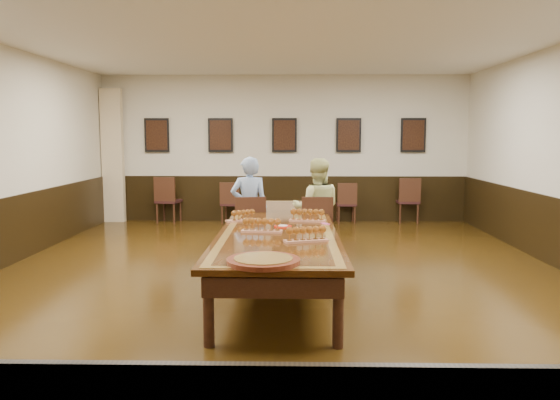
{
  "coord_description": "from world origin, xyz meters",
  "views": [
    {
      "loc": [
        0.16,
        -7.04,
        1.89
      ],
      "look_at": [
        0.0,
        0.5,
        1.0
      ],
      "focal_mm": 35.0,
      "sensor_mm": 36.0,
      "label": 1
    }
  ],
  "objects_px": {
    "spare_chair_b": "(232,202)",
    "carved_platter": "(263,261)",
    "person_man": "(249,208)",
    "conference_table": "(279,234)",
    "spare_chair_a": "(169,199)",
    "person_woman": "(317,209)",
    "chair_man": "(250,227)",
    "spare_chair_d": "(408,200)",
    "spare_chair_c": "(346,203)",
    "chair_woman": "(317,228)"
  },
  "relations": [
    {
      "from": "spare_chair_a",
      "to": "chair_man",
      "type": "bearing_deg",
      "value": 129.38
    },
    {
      "from": "chair_man",
      "to": "spare_chair_a",
      "type": "height_order",
      "value": "spare_chair_a"
    },
    {
      "from": "spare_chair_a",
      "to": "person_man",
      "type": "relative_size",
      "value": 0.64
    },
    {
      "from": "spare_chair_b",
      "to": "spare_chair_c",
      "type": "relative_size",
      "value": 1.01
    },
    {
      "from": "person_man",
      "to": "person_woman",
      "type": "distance_m",
      "value": 1.04
    },
    {
      "from": "person_man",
      "to": "conference_table",
      "type": "relative_size",
      "value": 0.31
    },
    {
      "from": "spare_chair_d",
      "to": "carved_platter",
      "type": "relative_size",
      "value": 1.41
    },
    {
      "from": "chair_man",
      "to": "person_woman",
      "type": "distance_m",
      "value": 1.07
    },
    {
      "from": "spare_chair_d",
      "to": "conference_table",
      "type": "relative_size",
      "value": 0.2
    },
    {
      "from": "chair_man",
      "to": "conference_table",
      "type": "height_order",
      "value": "chair_man"
    },
    {
      "from": "conference_table",
      "to": "spare_chair_b",
      "type": "bearing_deg",
      "value": 103.7
    },
    {
      "from": "person_woman",
      "to": "carved_platter",
      "type": "distance_m",
      "value": 3.57
    },
    {
      "from": "chair_woman",
      "to": "person_man",
      "type": "bearing_deg",
      "value": -6.77
    },
    {
      "from": "carved_platter",
      "to": "conference_table",
      "type": "bearing_deg",
      "value": 87.67
    },
    {
      "from": "spare_chair_a",
      "to": "conference_table",
      "type": "relative_size",
      "value": 0.2
    },
    {
      "from": "spare_chair_c",
      "to": "person_man",
      "type": "height_order",
      "value": "person_man"
    },
    {
      "from": "spare_chair_b",
      "to": "conference_table",
      "type": "xyz_separation_m",
      "value": [
        1.14,
        -4.68,
        0.16
      ]
    },
    {
      "from": "spare_chair_d",
      "to": "carved_platter",
      "type": "bearing_deg",
      "value": 68.89
    },
    {
      "from": "spare_chair_c",
      "to": "person_man",
      "type": "distance_m",
      "value": 3.9
    },
    {
      "from": "chair_woman",
      "to": "conference_table",
      "type": "distance_m",
      "value": 1.29
    },
    {
      "from": "conference_table",
      "to": "spare_chair_c",
      "type": "bearing_deg",
      "value": 74.13
    },
    {
      "from": "chair_man",
      "to": "carved_platter",
      "type": "bearing_deg",
      "value": 88.72
    },
    {
      "from": "spare_chair_b",
      "to": "chair_woman",
      "type": "bearing_deg",
      "value": 123.02
    },
    {
      "from": "chair_man",
      "to": "chair_woman",
      "type": "relative_size",
      "value": 0.99
    },
    {
      "from": "spare_chair_b",
      "to": "carved_platter",
      "type": "distance_m",
      "value": 7.0
    },
    {
      "from": "chair_man",
      "to": "spare_chair_d",
      "type": "height_order",
      "value": "chair_man"
    },
    {
      "from": "spare_chair_b",
      "to": "spare_chair_c",
      "type": "height_order",
      "value": "spare_chair_b"
    },
    {
      "from": "spare_chair_a",
      "to": "person_woman",
      "type": "relative_size",
      "value": 0.65
    },
    {
      "from": "conference_table",
      "to": "person_woman",
      "type": "bearing_deg",
      "value": 66.67
    },
    {
      "from": "chair_man",
      "to": "person_woman",
      "type": "xyz_separation_m",
      "value": [
        1.03,
        0.07,
        0.28
      ]
    },
    {
      "from": "chair_woman",
      "to": "conference_table",
      "type": "bearing_deg",
      "value": 65.79
    },
    {
      "from": "spare_chair_a",
      "to": "carved_platter",
      "type": "relative_size",
      "value": 1.45
    },
    {
      "from": "spare_chair_b",
      "to": "spare_chair_c",
      "type": "distance_m",
      "value": 2.49
    },
    {
      "from": "chair_man",
      "to": "person_woman",
      "type": "relative_size",
      "value": 0.64
    },
    {
      "from": "spare_chair_a",
      "to": "spare_chair_b",
      "type": "bearing_deg",
      "value": -173.11
    },
    {
      "from": "chair_man",
      "to": "spare_chair_d",
      "type": "bearing_deg",
      "value": -138.85
    },
    {
      "from": "spare_chair_b",
      "to": "person_woman",
      "type": "xyz_separation_m",
      "value": [
        1.69,
        -3.4,
        0.33
      ]
    },
    {
      "from": "person_woman",
      "to": "chair_woman",
      "type": "bearing_deg",
      "value": 90.0
    },
    {
      "from": "spare_chair_a",
      "to": "person_man",
      "type": "xyz_separation_m",
      "value": [
        2.04,
        -3.43,
        0.28
      ]
    },
    {
      "from": "spare_chair_b",
      "to": "person_woman",
      "type": "height_order",
      "value": "person_woman"
    },
    {
      "from": "chair_man",
      "to": "carved_platter",
      "type": "relative_size",
      "value": 1.42
    },
    {
      "from": "person_man",
      "to": "conference_table",
      "type": "xyz_separation_m",
      "value": [
        0.49,
        -1.31,
        -0.17
      ]
    },
    {
      "from": "chair_man",
      "to": "spare_chair_d",
      "type": "distance_m",
      "value": 4.82
    },
    {
      "from": "spare_chair_a",
      "to": "carved_platter",
      "type": "distance_m",
      "value": 7.39
    },
    {
      "from": "chair_woman",
      "to": "carved_platter",
      "type": "xyz_separation_m",
      "value": [
        -0.64,
        -3.41,
        0.28
      ]
    },
    {
      "from": "conference_table",
      "to": "carved_platter",
      "type": "bearing_deg",
      "value": -92.33
    },
    {
      "from": "spare_chair_b",
      "to": "carved_platter",
      "type": "bearing_deg",
      "value": 105.97
    },
    {
      "from": "spare_chair_d",
      "to": "person_man",
      "type": "relative_size",
      "value": 0.63
    },
    {
      "from": "chair_man",
      "to": "conference_table",
      "type": "relative_size",
      "value": 0.2
    },
    {
      "from": "person_woman",
      "to": "carved_platter",
      "type": "relative_size",
      "value": 2.23
    }
  ]
}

